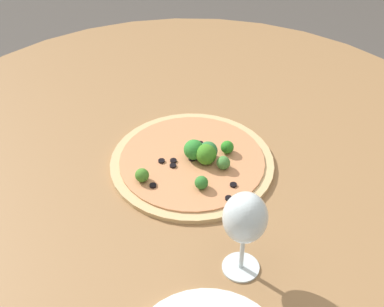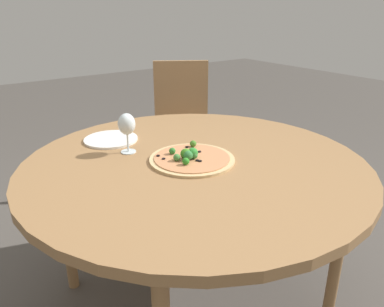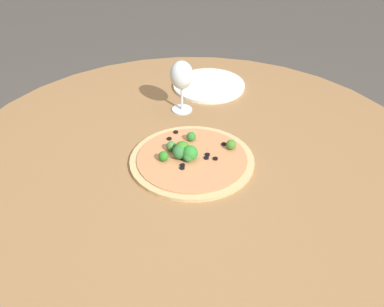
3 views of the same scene
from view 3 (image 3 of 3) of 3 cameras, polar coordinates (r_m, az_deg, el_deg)
The scene contains 4 objects.
dining_table at distance 1.50m, azimuth 0.14°, elevation -2.73°, with size 1.38×1.38×0.71m.
pizza at distance 1.47m, azimuth -0.11°, elevation -0.55°, with size 0.34×0.34×0.06m.
wine_glass at distance 1.65m, azimuth -1.12°, elevation 8.24°, with size 0.07×0.07×0.17m.
plate_near at distance 1.85m, azimuth 1.82°, elevation 7.27°, with size 0.25×0.25×0.01m.
Camera 3 is at (-1.03, -0.57, 1.59)m, focal length 50.00 mm.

